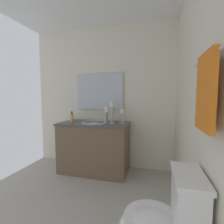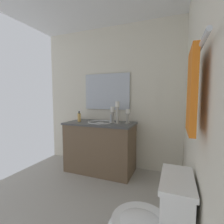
{
  "view_description": "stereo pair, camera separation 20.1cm",
  "coord_description": "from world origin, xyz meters",
  "px_view_note": "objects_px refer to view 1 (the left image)",
  "views": [
    {
      "loc": [
        1.35,
        0.93,
        1.23
      ],
      "look_at": [
        -0.36,
        0.47,
        1.07
      ],
      "focal_mm": 26.05,
      "sensor_mm": 36.0,
      "label": 1
    },
    {
      "loc": [
        1.29,
        1.12,
        1.23
      ],
      "look_at": [
        -0.36,
        0.47,
        1.07
      ],
      "focal_mm": 26.05,
      "sensor_mm": 36.0,
      "label": 2
    }
  ],
  "objects_px": {
    "mirror": "(100,92)",
    "candle_holder_mid": "(107,114)",
    "sink_basin": "(94,125)",
    "candle_holder_tall": "(122,116)",
    "candle_holder_short": "(112,112)",
    "towel_bar": "(211,56)",
    "vanity_cabinet": "(94,147)",
    "soap_bottle": "(72,118)",
    "towel_near_vanity": "(205,92)"
  },
  "relations": [
    {
      "from": "sink_basin",
      "to": "candle_holder_tall",
      "type": "xyz_separation_m",
      "value": [
        -0.07,
        0.45,
        0.16
      ]
    },
    {
      "from": "sink_basin",
      "to": "mirror",
      "type": "bearing_deg",
      "value": -179.8
    },
    {
      "from": "soap_bottle",
      "to": "towel_bar",
      "type": "xyz_separation_m",
      "value": [
        1.41,
        1.62,
        0.56
      ]
    },
    {
      "from": "candle_holder_mid",
      "to": "candle_holder_tall",
      "type": "bearing_deg",
      "value": 95.54
    },
    {
      "from": "candle_holder_tall",
      "to": "towel_bar",
      "type": "relative_size",
      "value": 0.36
    },
    {
      "from": "sink_basin",
      "to": "towel_bar",
      "type": "relative_size",
      "value": 0.64
    },
    {
      "from": "vanity_cabinet",
      "to": "candle_holder_mid",
      "type": "bearing_deg",
      "value": 102.48
    },
    {
      "from": "candle_holder_short",
      "to": "towel_bar",
      "type": "height_order",
      "value": "towel_bar"
    },
    {
      "from": "sink_basin",
      "to": "candle_holder_short",
      "type": "bearing_deg",
      "value": 88.17
    },
    {
      "from": "mirror",
      "to": "candle_holder_short",
      "type": "height_order",
      "value": "mirror"
    },
    {
      "from": "vanity_cabinet",
      "to": "towel_near_vanity",
      "type": "bearing_deg",
      "value": 40.18
    },
    {
      "from": "vanity_cabinet",
      "to": "sink_basin",
      "type": "relative_size",
      "value": 2.83
    },
    {
      "from": "mirror",
      "to": "vanity_cabinet",
      "type": "bearing_deg",
      "value": -0.01
    },
    {
      "from": "towel_near_vanity",
      "to": "candle_holder_mid",
      "type": "bearing_deg",
      "value": -145.61
    },
    {
      "from": "sink_basin",
      "to": "candle_holder_short",
      "type": "height_order",
      "value": "candle_holder_short"
    },
    {
      "from": "candle_holder_mid",
      "to": "soap_bottle",
      "type": "xyz_separation_m",
      "value": [
        0.09,
        -0.58,
        -0.06
      ]
    },
    {
      "from": "candle_holder_short",
      "to": "towel_bar",
      "type": "xyz_separation_m",
      "value": [
        1.44,
        0.94,
        0.45
      ]
    },
    {
      "from": "soap_bottle",
      "to": "candle_holder_short",
      "type": "bearing_deg",
      "value": 92.58
    },
    {
      "from": "soap_bottle",
      "to": "sink_basin",
      "type": "bearing_deg",
      "value": 96.08
    },
    {
      "from": "mirror",
      "to": "candle_holder_mid",
      "type": "bearing_deg",
      "value": 40.64
    },
    {
      "from": "sink_basin",
      "to": "towel_bar",
      "type": "bearing_deg",
      "value": 40.57
    },
    {
      "from": "mirror",
      "to": "soap_bottle",
      "type": "height_order",
      "value": "mirror"
    },
    {
      "from": "candle_holder_tall",
      "to": "sink_basin",
      "type": "bearing_deg",
      "value": -81.29
    },
    {
      "from": "sink_basin",
      "to": "soap_bottle",
      "type": "bearing_deg",
      "value": -83.92
    },
    {
      "from": "towel_bar",
      "to": "candle_holder_short",
      "type": "bearing_deg",
      "value": -146.88
    },
    {
      "from": "sink_basin",
      "to": "mirror",
      "type": "relative_size",
      "value": 0.48
    },
    {
      "from": "candle_holder_mid",
      "to": "towel_near_vanity",
      "type": "xyz_separation_m",
      "value": [
        1.5,
        1.03,
        0.3
      ]
    },
    {
      "from": "candle_holder_short",
      "to": "candle_holder_mid",
      "type": "bearing_deg",
      "value": -118.17
    },
    {
      "from": "candle_holder_tall",
      "to": "candle_holder_short",
      "type": "distance_m",
      "value": 0.18
    },
    {
      "from": "candle_holder_short",
      "to": "soap_bottle",
      "type": "height_order",
      "value": "candle_holder_short"
    },
    {
      "from": "soap_bottle",
      "to": "towel_bar",
      "type": "distance_m",
      "value": 2.22
    },
    {
      "from": "soap_bottle",
      "to": "towel_bar",
      "type": "relative_size",
      "value": 0.28
    },
    {
      "from": "vanity_cabinet",
      "to": "candle_holder_short",
      "type": "relative_size",
      "value": 3.25
    },
    {
      "from": "sink_basin",
      "to": "mirror",
      "type": "xyz_separation_m",
      "value": [
        -0.28,
        -0.0,
        0.55
      ]
    },
    {
      "from": "vanity_cabinet",
      "to": "towel_bar",
      "type": "bearing_deg",
      "value": 40.59
    },
    {
      "from": "towel_bar",
      "to": "soap_bottle",
      "type": "bearing_deg",
      "value": -131.05
    },
    {
      "from": "candle_holder_tall",
      "to": "soap_bottle",
      "type": "relative_size",
      "value": 1.26
    },
    {
      "from": "mirror",
      "to": "candle_holder_tall",
      "type": "height_order",
      "value": "mirror"
    },
    {
      "from": "mirror",
      "to": "towel_near_vanity",
      "type": "distance_m",
      "value": 2.13
    },
    {
      "from": "towel_near_vanity",
      "to": "sink_basin",
      "type": "bearing_deg",
      "value": -139.84
    },
    {
      "from": "mirror",
      "to": "candle_holder_short",
      "type": "xyz_separation_m",
      "value": [
        0.29,
        0.3,
        -0.33
      ]
    },
    {
      "from": "sink_basin",
      "to": "candle_holder_mid",
      "type": "relative_size",
      "value": 1.53
    },
    {
      "from": "vanity_cabinet",
      "to": "mirror",
      "type": "height_order",
      "value": "mirror"
    },
    {
      "from": "mirror",
      "to": "towel_bar",
      "type": "xyz_separation_m",
      "value": [
        1.73,
        1.25,
        0.12
      ]
    },
    {
      "from": "vanity_cabinet",
      "to": "candle_holder_tall",
      "type": "xyz_separation_m",
      "value": [
        -0.07,
        0.45,
        0.53
      ]
    },
    {
      "from": "candle_holder_short",
      "to": "towel_bar",
      "type": "relative_size",
      "value": 0.55
    },
    {
      "from": "towel_bar",
      "to": "towel_near_vanity",
      "type": "bearing_deg",
      "value": -90.0
    },
    {
      "from": "sink_basin",
      "to": "candle_holder_short",
      "type": "relative_size",
      "value": 1.15
    },
    {
      "from": "mirror",
      "to": "soap_bottle",
      "type": "distance_m",
      "value": 0.66
    },
    {
      "from": "mirror",
      "to": "candle_holder_mid",
      "type": "distance_m",
      "value": 0.49
    }
  ]
}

